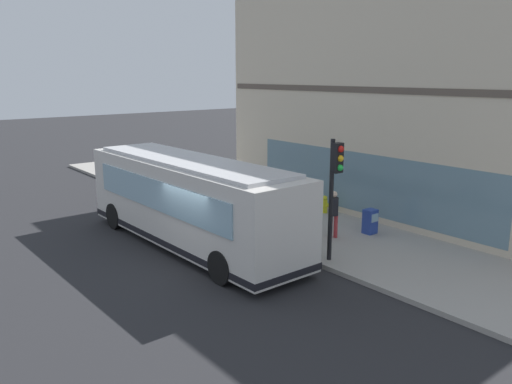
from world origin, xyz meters
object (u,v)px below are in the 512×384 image
object	(u,v)px
newspaper_vending_box	(370,221)
traffic_light_near_corner	(335,177)
city_bus_nearside	(190,202)
fire_hydrant	(325,204)
pedestrian_near_building_entrance	(175,179)
pedestrian_walking_along_curb	(334,211)

from	to	relation	value
newspaper_vending_box	traffic_light_near_corner	bearing A→B (deg)	-161.09
traffic_light_near_corner	city_bus_nearside	bearing A→B (deg)	119.23
fire_hydrant	newspaper_vending_box	bearing A→B (deg)	-104.49
fire_hydrant	pedestrian_near_building_entrance	bearing A→B (deg)	121.95
pedestrian_near_building_entrance	traffic_light_near_corner	bearing A→B (deg)	-91.27
city_bus_nearside	pedestrian_walking_along_curb	world-z (taller)	city_bus_nearside
fire_hydrant	pedestrian_walking_along_curb	size ratio (longest dim) A/B	0.44
traffic_light_near_corner	fire_hydrant	bearing A→B (deg)	46.23
fire_hydrant	newspaper_vending_box	world-z (taller)	newspaper_vending_box
city_bus_nearside	pedestrian_near_building_entrance	world-z (taller)	city_bus_nearside
traffic_light_near_corner	pedestrian_walking_along_curb	bearing A→B (deg)	42.40
pedestrian_near_building_entrance	newspaper_vending_box	distance (m)	9.46
traffic_light_near_corner	fire_hydrant	world-z (taller)	traffic_light_near_corner
pedestrian_walking_along_curb	newspaper_vending_box	distance (m)	1.59
fire_hydrant	pedestrian_near_building_entrance	distance (m)	7.04
traffic_light_near_corner	pedestrian_walking_along_curb	xyz separation A→B (m)	(1.75, 1.59, -1.69)
city_bus_nearside	traffic_light_near_corner	distance (m)	5.18
fire_hydrant	newspaper_vending_box	distance (m)	3.13
pedestrian_walking_along_curb	fire_hydrant	bearing A→B (deg)	48.94
fire_hydrant	pedestrian_walking_along_curb	xyz separation A→B (m)	(-2.19, -2.51, 0.61)
pedestrian_walking_along_curb	traffic_light_near_corner	bearing A→B (deg)	-137.60
fire_hydrant	city_bus_nearside	bearing A→B (deg)	177.51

